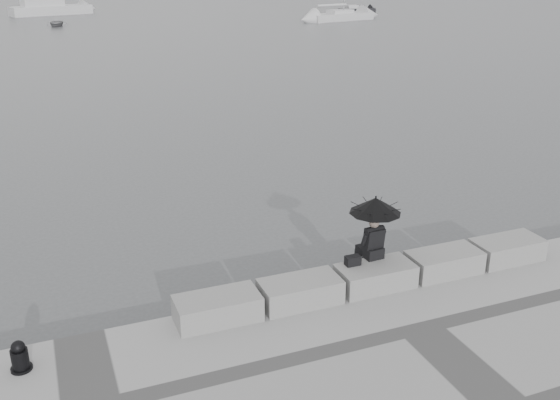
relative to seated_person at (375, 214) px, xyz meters
name	(u,v)px	position (x,y,z in m)	size (l,w,h in m)	color
ground	(363,298)	(-0.13, 0.09, -1.99)	(360.00, 360.00, 0.00)	#474A4C
stone_block_far_left	(218,308)	(-3.53, -0.36, -1.24)	(1.60, 0.80, 0.50)	gray
stone_block_left	(300,292)	(-1.83, -0.36, -1.24)	(1.60, 0.80, 0.50)	gray
stone_block_centre	(375,276)	(-0.13, -0.36, -1.24)	(1.60, 0.80, 0.50)	gray
stone_block_right	(444,263)	(1.57, -0.36, -1.24)	(1.60, 0.80, 0.50)	gray
stone_block_far_right	(507,250)	(3.27, -0.36, -1.24)	(1.60, 0.80, 0.50)	gray
seated_person	(375,214)	(0.00, 0.00, 0.00)	(1.09, 1.09, 1.39)	black
bag	(353,261)	(-0.56, -0.15, -0.88)	(0.32, 0.18, 0.20)	black
mooring_bollard	(20,358)	(-7.01, -0.63, -1.25)	(0.36, 0.36, 0.56)	black
sailboat_right	(340,16)	(27.79, 56.35, -1.47)	(8.52, 4.12, 12.90)	#BDBDC0
motor_cruiser	(51,7)	(-2.72, 76.41, -1.09)	(10.13, 5.26, 4.50)	#BDBDC0
small_motorboat	(357,10)	(34.34, 64.48, -1.67)	(4.77, 1.98, 1.10)	black
dinghy	(56,23)	(-2.97, 62.01, -1.71)	(3.21, 1.36, 0.54)	gray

